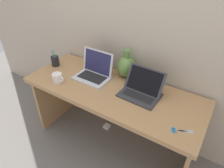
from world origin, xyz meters
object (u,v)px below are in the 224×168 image
(scissors, at_px, (178,130))
(coffee_mug, at_px, (58,78))
(laptop_left, at_px, (95,70))
(green_vase, at_px, (126,66))
(laptop_right, at_px, (142,88))
(pen_cup, at_px, (55,61))
(power_brick, at_px, (107,126))

(scissors, bearing_deg, coffee_mug, -179.77)
(laptop_left, xyz_separation_m, green_vase, (0.25, 0.16, 0.04))
(laptop_left, xyz_separation_m, coffee_mug, (-0.23, -0.26, -0.02))
(laptop_right, xyz_separation_m, scissors, (0.39, -0.24, -0.05))
(pen_cup, relative_size, scissors, 1.22)
(laptop_right, bearing_deg, coffee_mug, -161.30)
(laptop_left, bearing_deg, pen_cup, -174.02)
(green_vase, relative_size, pen_cup, 1.54)
(laptop_left, bearing_deg, laptop_right, -1.65)
(power_brick, bearing_deg, laptop_left, -141.65)
(green_vase, height_order, scissors, green_vase)
(laptop_right, relative_size, coffee_mug, 2.65)
(laptop_left, xyz_separation_m, pen_cup, (-0.47, -0.05, -0.01))
(laptop_left, bearing_deg, scissors, -16.06)
(coffee_mug, height_order, pen_cup, pen_cup)
(laptop_right, xyz_separation_m, power_brick, (-0.41, 0.08, -0.74))
(laptop_left, distance_m, laptop_right, 0.49)
(green_vase, distance_m, scissors, 0.77)
(pen_cup, height_order, scissors, pen_cup)
(green_vase, relative_size, power_brick, 3.83)
(laptop_left, relative_size, laptop_right, 0.98)
(scissors, relative_size, power_brick, 2.04)
(laptop_right, bearing_deg, laptop_left, 178.35)
(green_vase, bearing_deg, coffee_mug, -138.29)
(laptop_left, xyz_separation_m, scissors, (0.88, -0.25, -0.06))
(green_vase, bearing_deg, laptop_right, -35.75)
(coffee_mug, relative_size, power_brick, 1.78)
(pen_cup, bearing_deg, laptop_right, 2.08)
(laptop_right, height_order, power_brick, laptop_right)
(coffee_mug, xyz_separation_m, power_brick, (0.31, 0.32, -0.73))
(laptop_right, height_order, coffee_mug, laptop_right)
(laptop_right, distance_m, scissors, 0.46)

